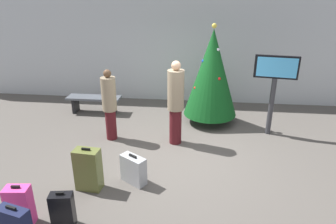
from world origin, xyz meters
TOP-DOWN VIEW (x-y plane):
  - ground_plane at (0.00, 0.00)m, footprint 16.00×16.00m
  - back_wall at (0.00, 3.52)m, footprint 16.00×0.20m
  - holiday_tree at (0.65, 1.79)m, footprint 1.37×1.37m
  - flight_info_kiosk at (2.08, 1.24)m, footprint 0.97×0.23m
  - waiting_bench at (-2.61, 2.09)m, footprint 1.51×0.44m
  - traveller_0 at (-1.66, 0.54)m, footprint 0.46×0.46m
  - traveller_1 at (-0.14, 0.50)m, footprint 0.48×0.48m
  - suitcase_0 at (-2.18, -2.38)m, footprint 0.38×0.26m
  - suitcase_1 at (-1.54, -2.35)m, footprint 0.35×0.24m
  - suitcase_2 at (-1.49, -1.41)m, footprint 0.46×0.29m
  - suitcase_3 at (-0.76, -1.14)m, footprint 0.52×0.44m

SIDE VIEW (x-z plane):
  - ground_plane at x=0.00m, z-range 0.00..0.00m
  - suitcase_3 at x=-0.76m, z-range -0.02..0.54m
  - suitcase_1 at x=-1.54m, z-range -0.02..0.59m
  - suitcase_0 at x=-2.18m, z-range -0.02..0.66m
  - waiting_bench at x=-2.61m, z-range 0.12..0.60m
  - suitcase_2 at x=-1.49m, z-range -0.02..0.78m
  - traveller_0 at x=-1.66m, z-range 0.05..1.72m
  - traveller_1 at x=-0.14m, z-range 0.05..1.96m
  - holiday_tree at x=0.65m, z-range 0.06..2.61m
  - flight_info_kiosk at x=2.08m, z-range 0.40..2.33m
  - back_wall at x=0.00m, z-range 0.00..3.52m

